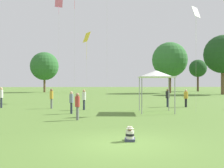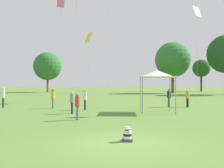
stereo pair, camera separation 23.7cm
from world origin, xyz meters
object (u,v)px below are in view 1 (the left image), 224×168
at_px(canopy_tent, 156,74).
at_px(kite_4, 87,38).
at_px(person_standing_0, 71,100).
at_px(distant_tree_1, 198,68).
at_px(person_standing_2, 1,95).
at_px(person_standing_4, 77,104).
at_px(person_standing_5, 51,96).
at_px(person_standing_6, 84,98).
at_px(person_standing_7, 186,97).
at_px(distant_tree_3, 223,54).
at_px(distant_tree_2, 170,60).
at_px(seated_toddler, 130,135).
at_px(person_standing_3, 168,96).
at_px(distant_tree_0, 44,66).
at_px(kite_0, 59,8).
at_px(kite_3, 196,16).

relative_size(canopy_tent, kite_4, 0.39).
relative_size(person_standing_0, distant_tree_1, 0.19).
bearing_deg(person_standing_2, person_standing_4, -41.50).
relative_size(person_standing_4, person_standing_5, 0.94).
bearing_deg(person_standing_6, canopy_tent, -177.57).
distance_m(person_standing_4, person_standing_7, 12.30).
bearing_deg(distant_tree_3, person_standing_2, -142.33).
bearing_deg(distant_tree_2, person_standing_6, -116.39).
xyz_separation_m(seated_toddler, person_standing_3, (5.49, 14.03, 0.77)).
bearing_deg(distant_tree_2, distant_tree_3, -41.36).
relative_size(distant_tree_0, distant_tree_2, 0.86).
height_order(person_standing_0, kite_0, kite_0).
bearing_deg(person_standing_3, kite_0, -166.84).
xyz_separation_m(person_standing_2, person_standing_5, (4.55, -0.79, -0.08)).
xyz_separation_m(person_standing_2, person_standing_4, (7.27, -8.24, -0.14)).
bearing_deg(person_standing_2, distant_tree_2, 60.18).
xyz_separation_m(person_standing_4, distant_tree_0, (-11.11, 49.51, 5.43)).
xyz_separation_m(person_standing_6, canopy_tent, (5.53, -2.17, 1.86)).
height_order(person_standing_2, distant_tree_0, distant_tree_0).
height_order(person_standing_5, person_standing_7, person_standing_5).
bearing_deg(person_standing_2, distant_tree_1, 58.22).
distance_m(person_standing_6, distant_tree_0, 45.29).
relative_size(seated_toddler, kite_3, 0.07).
xyz_separation_m(person_standing_3, person_standing_5, (-10.55, -0.68, 0.05)).
xyz_separation_m(seated_toddler, person_standing_6, (-2.18, 11.86, 0.79)).
xyz_separation_m(seated_toddler, person_standing_2, (-9.62, 14.13, 0.90)).
distance_m(distant_tree_0, distant_tree_1, 40.56).
height_order(canopy_tent, distant_tree_1, distant_tree_1).
bearing_deg(kite_3, distant_tree_2, 80.46).
distance_m(seated_toddler, person_standing_5, 14.30).
height_order(canopy_tent, kite_3, kite_3).
bearing_deg(person_standing_2, distant_tree_0, 102.39).
height_order(person_standing_2, person_standing_3, person_standing_2).
bearing_deg(person_standing_7, kite_3, 48.04).
bearing_deg(person_standing_5, distant_tree_3, -120.55).
distance_m(person_standing_4, person_standing_6, 5.98).
height_order(canopy_tent, distant_tree_2, distant_tree_2).
xyz_separation_m(person_standing_4, person_standing_5, (-2.72, 7.46, 0.07)).
bearing_deg(person_standing_2, person_standing_5, -2.74).
bearing_deg(person_standing_7, person_standing_5, -30.97).
bearing_deg(distant_tree_2, kite_0, -125.96).
bearing_deg(seated_toddler, person_standing_5, 120.03).
distance_m(kite_4, distant_tree_2, 32.01).
height_order(kite_4, distant_tree_1, distant_tree_1).
distance_m(person_standing_6, kite_3, 10.95).
xyz_separation_m(person_standing_0, person_standing_3, (8.47, 4.83, 0.02)).
height_order(kite_4, distant_tree_0, distant_tree_0).
distance_m(person_standing_2, person_standing_3, 15.11).
height_order(seated_toddler, person_standing_7, person_standing_7).
relative_size(seated_toddler, person_standing_6, 0.34).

